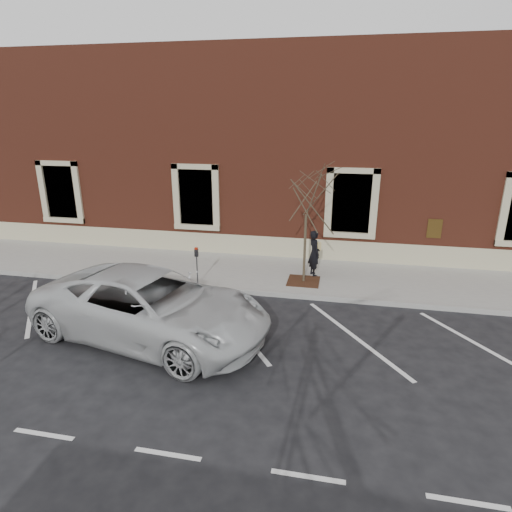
% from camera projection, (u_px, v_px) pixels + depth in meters
% --- Properties ---
extents(ground, '(120.00, 120.00, 0.00)m').
position_uv_depth(ground, '(252.00, 294.00, 13.83)').
color(ground, '#28282B').
rests_on(ground, ground).
extents(sidewalk_near, '(40.00, 3.50, 0.15)m').
position_uv_depth(sidewalk_near, '(262.00, 273.00, 15.44)').
color(sidewalk_near, '#AAA9A0').
rests_on(sidewalk_near, ground).
extents(curb_near, '(40.00, 0.12, 0.15)m').
position_uv_depth(curb_near, '(252.00, 292.00, 13.76)').
color(curb_near, '#9E9E99').
rests_on(curb_near, ground).
extents(parking_stripes, '(28.00, 4.40, 0.01)m').
position_uv_depth(parking_stripes, '(236.00, 325.00, 11.79)').
color(parking_stripes, silver).
rests_on(parking_stripes, ground).
extents(building_civic, '(40.00, 8.62, 8.00)m').
position_uv_depth(building_civic, '(287.00, 149.00, 19.76)').
color(building_civic, maroon).
rests_on(building_civic, ground).
extents(man, '(0.60, 0.70, 1.62)m').
position_uv_depth(man, '(314.00, 253.00, 14.77)').
color(man, black).
rests_on(man, sidewalk_near).
extents(parking_meter, '(0.11, 0.09, 1.25)m').
position_uv_depth(parking_meter, '(197.00, 259.00, 14.03)').
color(parking_meter, '#595B60').
rests_on(parking_meter, sidewalk_near).
extents(tree_grate, '(1.06, 1.06, 0.03)m').
position_uv_depth(tree_grate, '(303.00, 281.00, 14.46)').
color(tree_grate, '#412114').
rests_on(tree_grate, sidewalk_near).
extents(sapling, '(2.52, 2.52, 4.20)m').
position_uv_depth(sapling, '(307.00, 195.00, 13.53)').
color(sapling, brown).
rests_on(sapling, sidewalk_near).
extents(white_truck, '(6.74, 4.20, 1.74)m').
position_uv_depth(white_truck, '(151.00, 306.00, 10.94)').
color(white_truck, '#BBBEBF').
rests_on(white_truck, ground).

